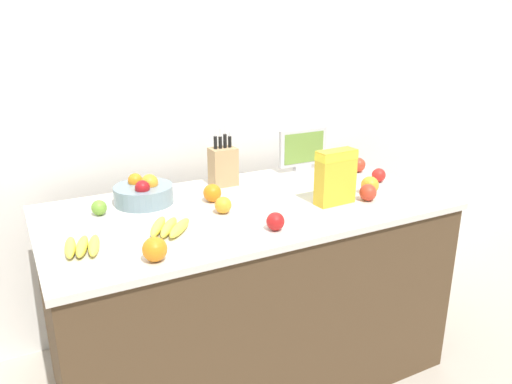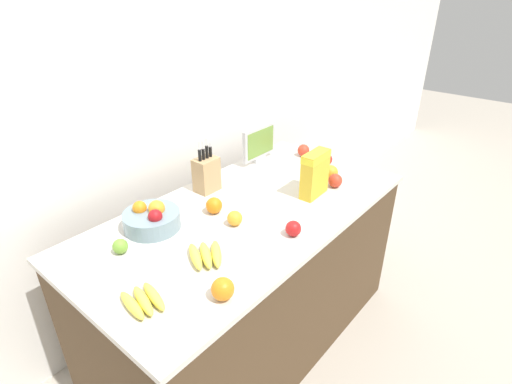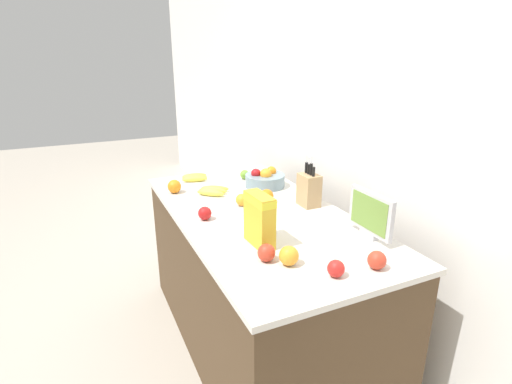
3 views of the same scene
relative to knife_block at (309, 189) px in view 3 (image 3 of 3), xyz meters
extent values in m
plane|color=#B2A899|center=(-0.02, -0.32, -1.01)|extent=(14.00, 14.00, 0.00)
cube|color=silver|center=(-0.02, 0.35, 0.29)|extent=(9.00, 0.06, 2.60)
cube|color=#4C3823|center=(-0.02, -0.32, -0.57)|extent=(1.82, 0.90, 0.88)
cube|color=beige|center=(-0.02, -0.32, -0.12)|extent=(1.85, 0.93, 0.03)
cube|color=tan|center=(0.00, 0.00, 0.00)|extent=(0.13, 0.10, 0.20)
cylinder|color=black|center=(-0.04, 0.00, 0.13)|extent=(0.02, 0.02, 0.06)
cube|color=silver|center=(-0.04, 0.00, 0.18)|extent=(0.01, 0.00, 0.04)
cylinder|color=black|center=(-0.01, 0.00, 0.12)|extent=(0.02, 0.02, 0.06)
cube|color=silver|center=(-0.01, 0.00, 0.18)|extent=(0.01, 0.00, 0.04)
cylinder|color=black|center=(0.01, 0.00, 0.13)|extent=(0.02, 0.02, 0.07)
cube|color=silver|center=(0.01, 0.00, 0.19)|extent=(0.01, 0.00, 0.04)
cylinder|color=black|center=(0.04, 0.00, 0.12)|extent=(0.02, 0.02, 0.06)
cube|color=silver|center=(0.04, 0.00, 0.16)|extent=(0.01, 0.00, 0.02)
cube|color=#B7B7BC|center=(0.51, 0.04, -0.09)|extent=(0.10, 0.03, 0.03)
cube|color=#B7B7BC|center=(0.51, 0.04, 0.03)|extent=(0.30, 0.02, 0.21)
cube|color=olive|center=(0.51, 0.02, 0.03)|extent=(0.25, 0.00, 0.17)
cube|color=gold|center=(0.35, -0.50, 0.03)|extent=(0.19, 0.09, 0.26)
cube|color=yellow|center=(0.35, -0.50, 0.13)|extent=(0.20, 0.09, 0.04)
cylinder|color=gray|center=(-0.44, -0.08, -0.06)|extent=(0.27, 0.27, 0.08)
sphere|color=orange|center=(-0.41, -0.09, 0.00)|extent=(0.08, 0.08, 0.08)
sphere|color=orange|center=(-0.46, -0.02, -0.01)|extent=(0.07, 0.07, 0.07)
sphere|color=#A31419|center=(-0.46, -0.14, -0.01)|extent=(0.07, 0.07, 0.07)
ellipsoid|color=yellow|center=(-0.48, -0.43, -0.08)|extent=(0.13, 0.19, 0.04)
ellipsoid|color=yellow|center=(-0.45, -0.46, -0.08)|extent=(0.14, 0.18, 0.04)
ellipsoid|color=yellow|center=(-0.41, -0.49, -0.08)|extent=(0.16, 0.17, 0.04)
ellipsoid|color=yellow|center=(-0.83, -0.47, -0.08)|extent=(0.07, 0.18, 0.04)
ellipsoid|color=yellow|center=(-0.79, -0.48, -0.08)|extent=(0.09, 0.18, 0.04)
ellipsoid|color=yellow|center=(-0.75, -0.49, -0.08)|extent=(0.08, 0.18, 0.04)
sphere|color=red|center=(0.77, -0.14, -0.06)|extent=(0.08, 0.08, 0.08)
sphere|color=red|center=(0.51, -0.54, -0.06)|extent=(0.08, 0.08, 0.08)
sphere|color=red|center=(-0.06, -0.64, -0.06)|extent=(0.08, 0.08, 0.08)
sphere|color=#6B9E33|center=(-0.66, -0.14, -0.07)|extent=(0.07, 0.07, 0.07)
sphere|color=red|center=(0.75, -0.34, -0.07)|extent=(0.07, 0.07, 0.07)
sphere|color=orange|center=(-0.17, -0.37, -0.06)|extent=(0.08, 0.08, 0.08)
sphere|color=orange|center=(0.58, -0.46, -0.06)|extent=(0.09, 0.09, 0.09)
sphere|color=orange|center=(-0.57, -0.68, -0.06)|extent=(0.09, 0.09, 0.09)
sphere|color=orange|center=(-0.15, -0.21, -0.06)|extent=(0.09, 0.09, 0.09)
camera|label=1|loc=(-1.00, -2.27, 0.71)|focal=35.00mm
camera|label=2|loc=(-1.37, -1.52, 0.98)|focal=28.00mm
camera|label=3|loc=(1.93, -1.25, 0.78)|focal=28.00mm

